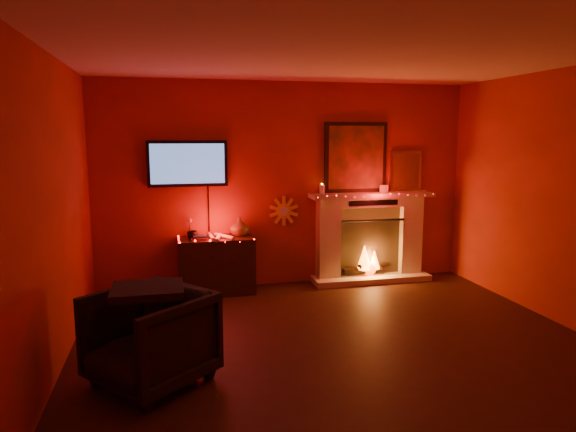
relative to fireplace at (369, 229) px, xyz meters
name	(u,v)px	position (x,y,z in m)	size (l,w,h in m)	color
room	(352,211)	(-1.14, -2.39, 0.63)	(5.00, 5.00, 5.00)	black
fireplace	(369,229)	(0.00, 0.00, 0.00)	(1.72, 0.40, 2.18)	beige
tv	(188,164)	(-2.44, 0.06, 0.92)	(1.00, 0.07, 1.24)	black
sunburst_clock	(284,211)	(-1.19, 0.09, 0.28)	(0.40, 0.03, 0.40)	gold
console_table	(217,263)	(-2.12, -0.13, -0.33)	(0.95, 0.54, 0.97)	black
armchair	(150,338)	(-2.87, -2.46, -0.34)	(0.82, 0.85, 0.77)	black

